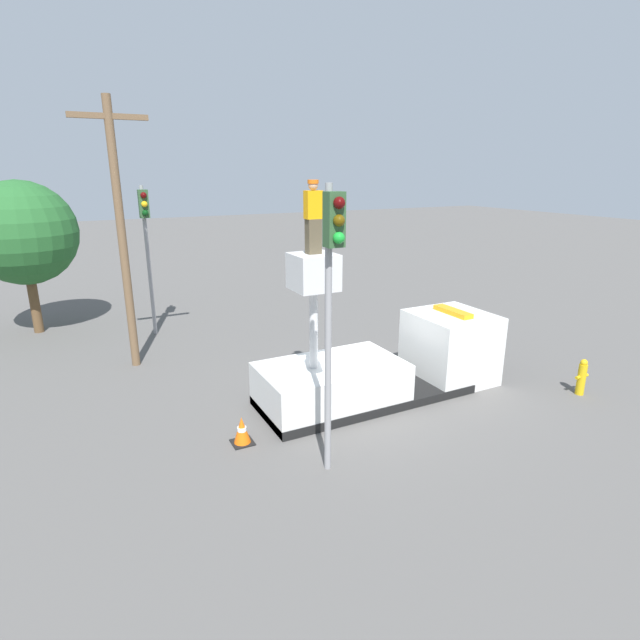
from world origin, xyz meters
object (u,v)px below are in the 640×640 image
at_px(tree_left_bg, 23,233).
at_px(utility_pole, 121,229).
at_px(worker, 313,217).
at_px(bucket_truck, 387,366).
at_px(traffic_light_across, 146,232).
at_px(fire_hydrant, 582,377).
at_px(traffic_cone_rear, 242,431).
at_px(traffic_light_pole, 332,279).

relative_size(tree_left_bg, utility_pole, 0.71).
distance_m(worker, tree_left_bg, 13.00).
bearing_deg(bucket_truck, utility_pole, 137.46).
xyz_separation_m(traffic_light_across, utility_pole, (-1.14, -2.97, 0.46)).
bearing_deg(traffic_light_across, bucket_truck, -59.91).
xyz_separation_m(fire_hydrant, utility_pole, (-11.05, 8.19, 3.93)).
relative_size(traffic_light_across, fire_hydrant, 5.30).
bearing_deg(tree_left_bg, traffic_cone_rear, -69.13).
bearing_deg(traffic_light_pole, traffic_cone_rear, 123.97).
bearing_deg(utility_pole, bucket_truck, -42.54).
bearing_deg(bucket_truck, tree_left_bg, 129.39).
bearing_deg(worker, utility_pole, 124.13).
bearing_deg(fire_hydrant, bucket_truck, 152.36).
distance_m(traffic_light_pole, fire_hydrant, 8.98).
height_order(bucket_truck, worker, worker).
bearing_deg(traffic_cone_rear, utility_pole, 103.61).
bearing_deg(bucket_truck, worker, 180.00).
bearing_deg(traffic_light_pole, utility_pole, 108.95).
height_order(bucket_truck, tree_left_bg, tree_left_bg).
relative_size(traffic_light_pole, traffic_cone_rear, 8.88).
distance_m(traffic_light_across, tree_left_bg, 4.78).
xyz_separation_m(bucket_truck, traffic_cone_rear, (-4.57, -0.75, -0.54)).
bearing_deg(tree_left_bg, traffic_light_pole, -67.08).
height_order(worker, traffic_light_across, worker).
bearing_deg(utility_pole, fire_hydrant, -36.56).
distance_m(traffic_light_pole, traffic_light_across, 11.42).
relative_size(worker, traffic_cone_rear, 2.60).
xyz_separation_m(bucket_truck, worker, (-2.31, 0.00, 4.24)).
xyz_separation_m(worker, traffic_cone_rear, (-2.26, -0.75, -4.78)).
height_order(worker, tree_left_bg, worker).
bearing_deg(worker, traffic_light_pole, -109.28).
bearing_deg(tree_left_bg, fire_hydrant, -44.22).
xyz_separation_m(worker, traffic_light_pole, (-0.95, -2.70, -0.90)).
bearing_deg(utility_pole, tree_left_bg, 118.55).
distance_m(tree_left_bg, utility_pole, 6.22).
bearing_deg(traffic_cone_rear, tree_left_bg, 110.87).
height_order(worker, utility_pole, utility_pole).
xyz_separation_m(traffic_light_pole, utility_pole, (-2.85, 8.31, 0.26)).
xyz_separation_m(traffic_light_pole, fire_hydrant, (8.19, 0.12, -3.67)).
bearing_deg(worker, tree_left_bg, 121.47).
bearing_deg(utility_pole, traffic_cone_rear, -76.39).
bearing_deg(bucket_truck, traffic_cone_rear, -170.62).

